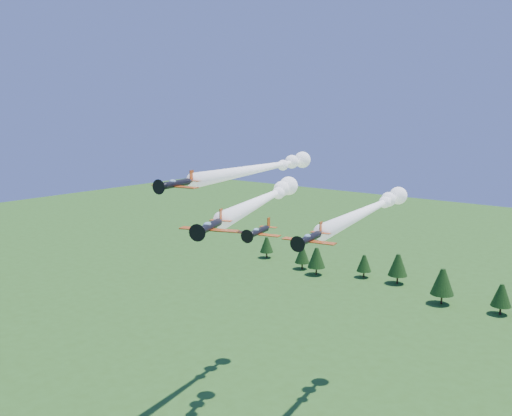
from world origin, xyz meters
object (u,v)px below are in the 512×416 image
Objects in this scene: plane_right at (371,208)px; plane_slot at (258,232)px; plane_lead at (266,198)px; plane_left at (264,168)px.

plane_slot is (-8.61, -23.00, -1.63)m from plane_right.
plane_lead is 0.85× the size of plane_left.
plane_slot is (3.62, -6.71, -4.40)m from plane_lead.
plane_slot is at bearing -82.23° from plane_lead.
plane_slot is at bearing -119.83° from plane_right.
plane_lead reaches higher than plane_right.
plane_right is 24.61m from plane_slot.
plane_slot is at bearing -63.47° from plane_left.
plane_right is at bearing 2.38° from plane_left.
plane_right reaches higher than plane_slot.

